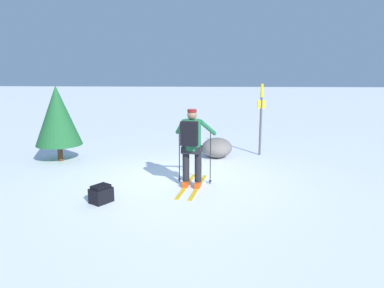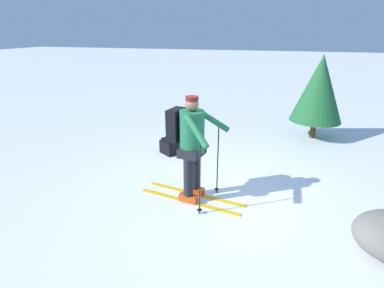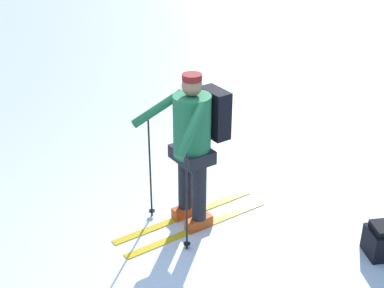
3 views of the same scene
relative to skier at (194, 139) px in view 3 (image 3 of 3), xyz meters
name	(u,v)px [view 3 (image 3 of 3)]	position (x,y,z in m)	size (l,w,h in m)	color
ground_plane	(176,250)	(0.47, 0.24, -1.01)	(80.00, 80.00, 0.00)	white
skier	(194,139)	(0.00, 0.00, 0.00)	(1.81, 0.95, 1.71)	gold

